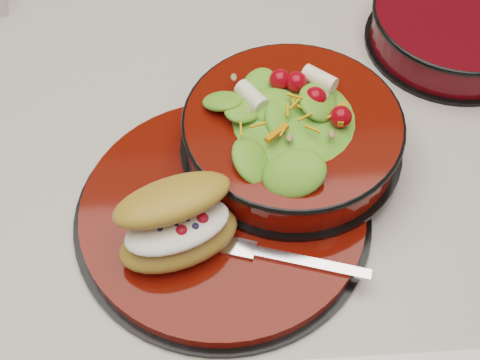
{
  "coord_description": "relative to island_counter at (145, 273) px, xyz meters",
  "views": [
    {
      "loc": [
        0.13,
        -0.58,
        1.51
      ],
      "look_at": [
        0.16,
        -0.16,
        0.94
      ],
      "focal_mm": 50.0,
      "sensor_mm": 36.0,
      "label": 1
    }
  ],
  "objects": [
    {
      "name": "island_counter",
      "position": [
        0.0,
        0.0,
        0.0
      ],
      "size": [
        1.24,
        0.74,
        0.9
      ],
      "color": "white",
      "rests_on": "ground"
    },
    {
      "name": "dinner_plate",
      "position": [
        0.14,
        -0.18,
        0.46
      ],
      "size": [
        0.32,
        0.32,
        0.02
      ],
      "rotation": [
        0.0,
        0.0,
        0.2
      ],
      "color": "black",
      "rests_on": "island_counter"
    },
    {
      "name": "salad_bowl",
      "position": [
        0.22,
        -0.1,
        0.5
      ],
      "size": [
        0.25,
        0.25,
        0.1
      ],
      "rotation": [
        0.0,
        0.0,
        -0.21
      ],
      "color": "black",
      "rests_on": "dinner_plate"
    },
    {
      "name": "croissant",
      "position": [
        0.09,
        -0.22,
        0.5
      ],
      "size": [
        0.14,
        0.12,
        0.07
      ],
      "rotation": [
        0.0,
        0.0,
        0.34
      ],
      "color": "#AA7634",
      "rests_on": "dinner_plate"
    },
    {
      "name": "fork",
      "position": [
        0.2,
        -0.25,
        0.47
      ],
      "size": [
        0.15,
        0.06,
        0.0
      ],
      "rotation": [
        0.0,
        0.0,
        1.27
      ],
      "color": "silver",
      "rests_on": "dinner_plate"
    },
    {
      "name": "extra_bowl",
      "position": [
        0.46,
        0.08,
        0.48
      ],
      "size": [
        0.23,
        0.23,
        0.05
      ],
      "rotation": [
        0.0,
        0.0,
        -0.24
      ],
      "color": "black",
      "rests_on": "island_counter"
    }
  ]
}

